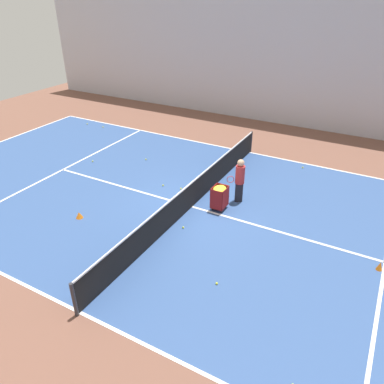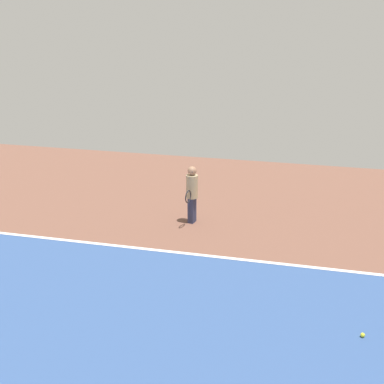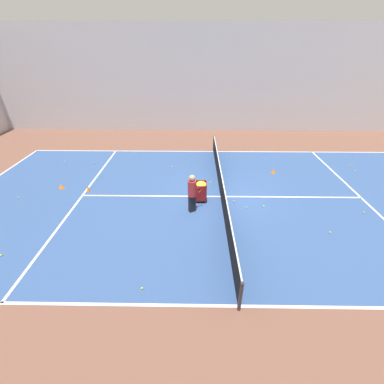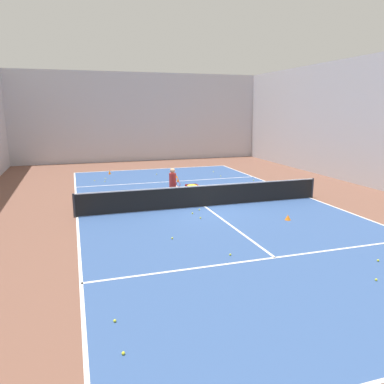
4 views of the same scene
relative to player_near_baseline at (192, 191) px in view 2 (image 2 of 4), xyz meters
The scene contains 3 objects.
line_baseline_near 2.49m from the player_near_baseline, 42.66° to the left, with size 11.98×0.10×0.00m, color white.
player_near_baseline is the anchor object (origin of this frame).
tennis_ball_8 5.18m from the player_near_baseline, 133.65° to the left, with size 0.07×0.07×0.07m, color yellow.
Camera 2 is at (-4.49, -2.98, 4.62)m, focal length 50.00 mm.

